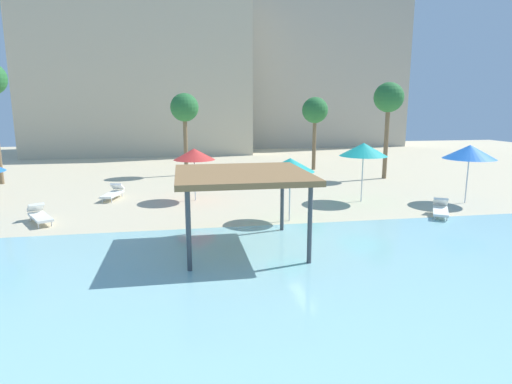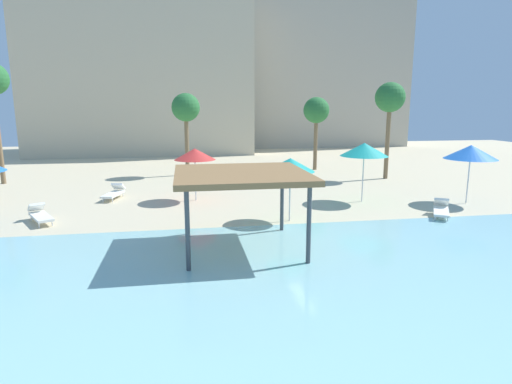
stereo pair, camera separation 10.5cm
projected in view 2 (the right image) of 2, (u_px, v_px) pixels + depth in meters
ground_plane at (277, 237)px, 15.54m from camera, size 80.00×80.00×0.00m
lagoon_water at (322, 300)px, 10.46m from camera, size 44.00×13.50×0.04m
shade_pavilion at (241, 177)px, 13.85m from camera, size 4.25×4.25×2.60m
beach_umbrella_blue_0 at (471, 152)px, 20.54m from camera, size 2.46×2.46×2.86m
beach_umbrella_teal_2 at (290, 165)px, 17.35m from camera, size 2.00×2.00×2.62m
beach_umbrella_red_3 at (195, 154)px, 21.23m from camera, size 2.06×2.06×2.63m
beach_umbrella_teal_5 at (364, 150)px, 20.90m from camera, size 2.35×2.35×2.93m
lounge_chair_0 at (441, 209)px, 18.40m from camera, size 1.50×1.93×0.74m
lounge_chair_1 at (40, 214)px, 17.49m from camera, size 1.44×1.95×0.74m
lounge_chair_2 at (114, 192)px, 22.00m from camera, size 1.01×1.98×0.74m
palm_tree_0 at (316, 112)px, 31.39m from camera, size 1.90×1.90×5.35m
palm_tree_1 at (186, 109)px, 28.80m from camera, size 1.90×1.90×5.56m
palm_tree_3 at (390, 100)px, 27.25m from camera, size 1.90×1.90×6.19m
hotel_block_0 at (143, 75)px, 43.83m from camera, size 21.23×11.48×15.75m
hotel_block_1 at (315, 63)px, 51.89m from camera, size 20.14×9.82×19.65m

